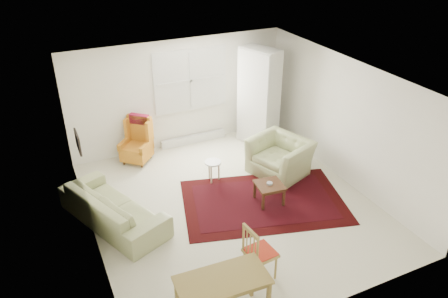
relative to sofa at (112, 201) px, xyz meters
name	(u,v)px	position (x,y,z in m)	size (l,w,h in m)	color
room	(227,141)	(2.12, -0.19, 0.81)	(5.04, 5.54, 2.51)	beige
rug	(263,201)	(2.71, -0.59, -0.43)	(3.03, 1.95, 0.03)	black
sofa	(112,201)	(0.00, 0.00, 0.00)	(2.21, 0.86, 0.89)	#9DA56E
armchair	(280,153)	(3.55, 0.23, 0.00)	(1.15, 1.01, 0.90)	#9DA56E
wingback_chair	(135,141)	(0.93, 1.95, 0.07)	(0.59, 0.62, 1.02)	orange
coffee_table	(269,193)	(2.79, -0.63, -0.24)	(0.50, 0.50, 0.41)	#432614
stool	(213,171)	(2.14, 0.51, -0.22)	(0.34, 0.34, 0.45)	white
cabinet	(259,97)	(3.79, 1.64, 0.70)	(0.48, 0.91, 2.28)	silver
desk_chair	(261,251)	(1.70, -2.24, 0.03)	(0.42, 0.42, 0.95)	olive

